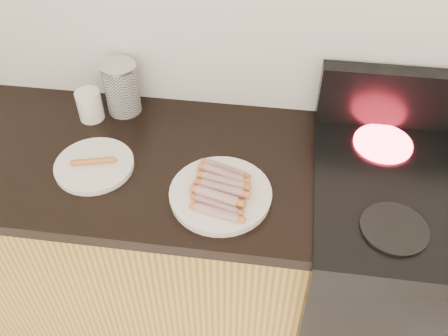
# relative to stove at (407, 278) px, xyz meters

# --- Properties ---
(cabinet_base) EXTENTS (2.20, 0.59, 0.86)m
(cabinet_base) POSITION_rel_stove_xyz_m (-1.48, 0.01, -0.03)
(cabinet_base) COLOR #B58C37
(cabinet_base) RESTS_ON floor
(stove) EXTENTS (0.76, 0.65, 0.91)m
(stove) POSITION_rel_stove_xyz_m (0.00, 0.00, 0.00)
(stove) COLOR black
(stove) RESTS_ON floor
(stove_panel) EXTENTS (0.76, 0.06, 0.20)m
(stove_panel) POSITION_rel_stove_xyz_m (0.00, 0.28, 0.55)
(stove_panel) COLOR black
(stove_panel) RESTS_ON stove
(burner_near_left) EXTENTS (0.18, 0.18, 0.01)m
(burner_near_left) POSITION_rel_stove_xyz_m (-0.17, -0.17, 0.46)
(burner_near_left) COLOR black
(burner_near_left) RESTS_ON stove
(burner_far_left) EXTENTS (0.18, 0.18, 0.01)m
(burner_far_left) POSITION_rel_stove_xyz_m (-0.17, 0.17, 0.46)
(burner_far_left) COLOR #FF1E2D
(burner_far_left) RESTS_ON stove
(main_plate) EXTENTS (0.36, 0.36, 0.02)m
(main_plate) POSITION_rel_stove_xyz_m (-0.64, -0.11, 0.45)
(main_plate) COLOR white
(main_plate) RESTS_ON counter_slab
(side_plate) EXTENTS (0.31, 0.31, 0.02)m
(side_plate) POSITION_rel_stove_xyz_m (-1.03, -0.04, 0.45)
(side_plate) COLOR white
(side_plate) RESTS_ON counter_slab
(hotdog_pile) EXTENTS (0.12, 0.22, 0.05)m
(hotdog_pile) POSITION_rel_stove_xyz_m (-0.64, -0.11, 0.48)
(hotdog_pile) COLOR #A43037
(hotdog_pile) RESTS_ON main_plate
(plain_sausages) EXTENTS (0.12, 0.05, 0.02)m
(plain_sausages) POSITION_rel_stove_xyz_m (-1.03, -0.04, 0.47)
(plain_sausages) COLOR #B75B30
(plain_sausages) RESTS_ON side_plate
(canister) EXTENTS (0.12, 0.12, 0.18)m
(canister) POSITION_rel_stove_xyz_m (-1.02, 0.24, 0.53)
(canister) COLOR white
(canister) RESTS_ON counter_slab
(mug) EXTENTS (0.08, 0.08, 0.10)m
(mug) POSITION_rel_stove_xyz_m (-1.12, 0.19, 0.50)
(mug) COLOR white
(mug) RESTS_ON counter_slab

